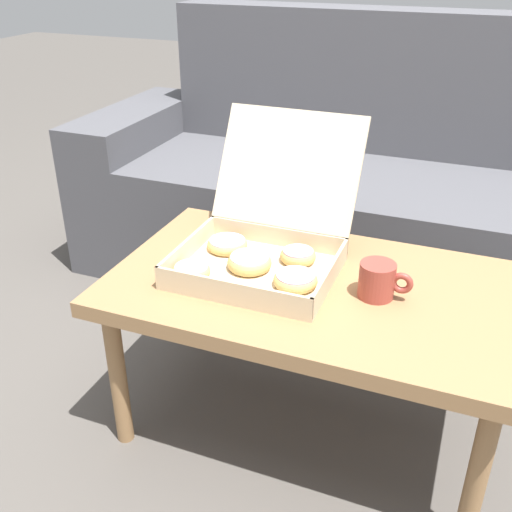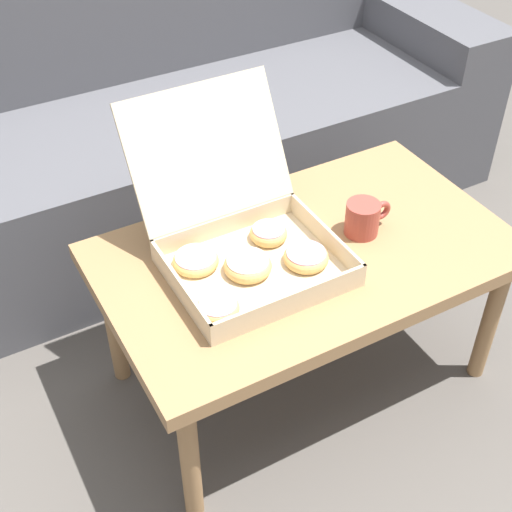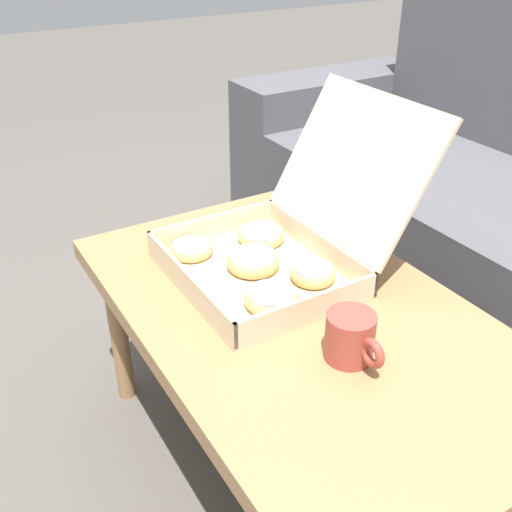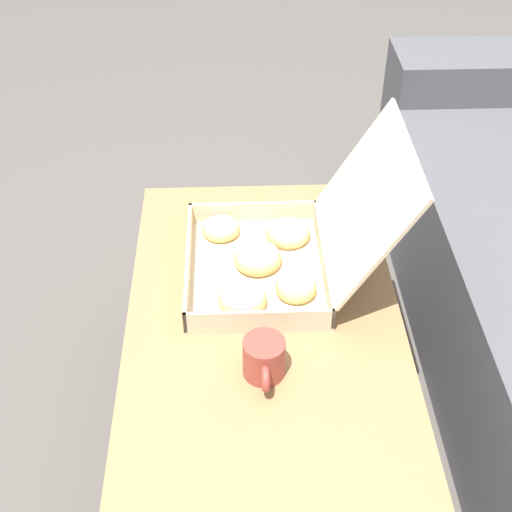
{
  "view_description": "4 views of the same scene",
  "coord_description": "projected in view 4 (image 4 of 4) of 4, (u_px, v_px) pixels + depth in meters",
  "views": [
    {
      "loc": [
        0.33,
        -1.33,
        1.19
      ],
      "look_at": [
        -0.15,
        -0.12,
        0.5
      ],
      "focal_mm": 42.0,
      "sensor_mm": 36.0,
      "label": 1
    },
    {
      "loc": [
        -0.74,
        -1.2,
        1.55
      ],
      "look_at": [
        -0.15,
        -0.12,
        0.5
      ],
      "focal_mm": 50.0,
      "sensor_mm": 36.0,
      "label": 2
    },
    {
      "loc": [
        0.76,
        -0.66,
        1.12
      ],
      "look_at": [
        -0.15,
        -0.12,
        0.5
      ],
      "focal_mm": 42.0,
      "sensor_mm": 36.0,
      "label": 3
    },
    {
      "loc": [
        1.08,
        -0.17,
        1.55
      ],
      "look_at": [
        -0.15,
        -0.12,
        0.5
      ],
      "focal_mm": 50.0,
      "sensor_mm": 36.0,
      "label": 4
    }
  ],
  "objects": [
    {
      "name": "ground_plane",
      "position": [
        306.0,
        440.0,
        1.83
      ],
      "size": [
        12.0,
        12.0,
        0.0
      ],
      "primitive_type": "plane",
      "color": "#514C47"
    },
    {
      "name": "pastry_box",
      "position": [
        280.0,
        251.0,
        1.61
      ],
      "size": [
        0.39,
        0.48,
        0.34
      ],
      "color": "beige",
      "rests_on": "coffee_table"
    },
    {
      "name": "coffee_mug",
      "position": [
        264.0,
        359.0,
        1.39
      ],
      "size": [
        0.13,
        0.08,
        0.09
      ],
      "color": "#993D33",
      "rests_on": "coffee_table"
    },
    {
      "name": "coffee_table",
      "position": [
        264.0,
        332.0,
        1.56
      ],
      "size": [
        0.99,
        0.59,
        0.45
      ],
      "color": "#997047",
      "rests_on": "ground_plane"
    }
  ]
}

